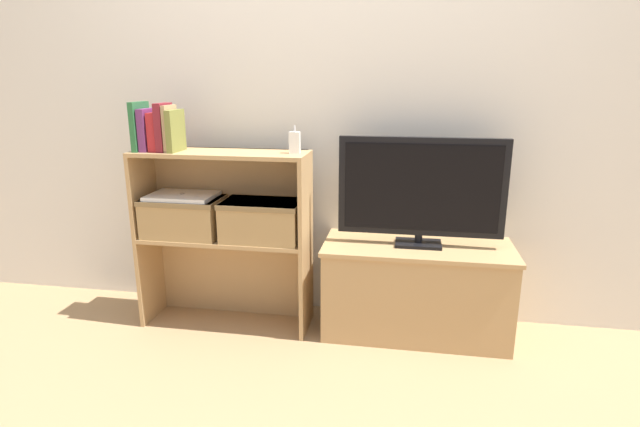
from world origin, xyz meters
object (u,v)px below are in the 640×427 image
at_px(book_forest, 140,126).
at_px(book_maroon, 164,127).
at_px(laptop, 182,196).
at_px(baby_monitor, 295,142).
at_px(tv, 421,189).
at_px(book_plum, 147,130).
at_px(tv_stand, 416,289).
at_px(storage_basket_right, 262,219).
at_px(book_tan, 170,128).
at_px(storage_basket_left, 184,215).
at_px(book_crimson, 156,132).
at_px(book_olive, 176,131).

distance_m(book_forest, book_maroon, 0.12).
bearing_deg(laptop, baby_monitor, 1.49).
distance_m(tv, book_plum, 1.35).
height_order(tv_stand, storage_basket_right, storage_basket_right).
bearing_deg(book_tan, storage_basket_left, 35.42).
relative_size(tv, baby_monitor, 5.96).
relative_size(storage_basket_right, laptop, 1.19).
bearing_deg(tv_stand, storage_basket_right, -174.72).
height_order(book_forest, book_plum, book_forest).
xyz_separation_m(book_plum, book_maroon, (0.09, 0.00, 0.01)).
distance_m(storage_basket_left, storage_basket_right, 0.41).
xyz_separation_m(book_tan, laptop, (0.03, 0.02, -0.34)).
relative_size(book_forest, book_tan, 1.07).
distance_m(book_crimson, laptop, 0.34).
xyz_separation_m(tv_stand, book_maroon, (-1.23, -0.09, 0.79)).
bearing_deg(book_plum, book_maroon, 0.00).
relative_size(tv_stand, book_crimson, 4.96).
distance_m(book_crimson, book_olive, 0.10).
bearing_deg(book_forest, book_plum, 0.00).
relative_size(tv_stand, storage_basket_left, 2.35).
relative_size(tv, book_forest, 3.33).
bearing_deg(storage_basket_right, laptop, 180.00).
distance_m(book_plum, book_maroon, 0.09).
bearing_deg(book_maroon, tv, 4.10).
xyz_separation_m(book_plum, baby_monitor, (0.72, 0.03, -0.05)).
distance_m(tv_stand, book_forest, 1.57).
xyz_separation_m(book_maroon, book_olive, (0.06, 0.00, -0.02)).
relative_size(book_crimson, storage_basket_left, 0.47).
relative_size(book_plum, storage_basket_right, 0.52).
relative_size(tv, book_plum, 3.85).
relative_size(book_tan, storage_basket_right, 0.57).
xyz_separation_m(tv_stand, tv, (0.00, -0.00, 0.51)).
xyz_separation_m(book_crimson, book_tan, (0.07, 0.00, 0.02)).
relative_size(book_tan, book_olive, 1.11).
height_order(book_tan, laptop, book_tan).
distance_m(baby_monitor, laptop, 0.64).
xyz_separation_m(tv_stand, book_plum, (-1.32, -0.09, 0.78)).
distance_m(book_plum, baby_monitor, 0.73).
xyz_separation_m(book_olive, laptop, (0.00, 0.02, -0.33)).
distance_m(book_plum, storage_basket_left, 0.45).
distance_m(book_forest, baby_monitor, 0.76).
distance_m(book_forest, storage_basket_left, 0.48).
xyz_separation_m(tv_stand, book_forest, (-1.36, -0.09, 0.79)).
bearing_deg(book_tan, book_plum, 180.00).
bearing_deg(laptop, storage_basket_right, 0.00).
distance_m(baby_monitor, storage_basket_right, 0.41).
distance_m(tv, baby_monitor, 0.64).
height_order(book_forest, baby_monitor, book_forest).
relative_size(baby_monitor, laptop, 0.40).
height_order(book_crimson, book_maroon, book_maroon).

